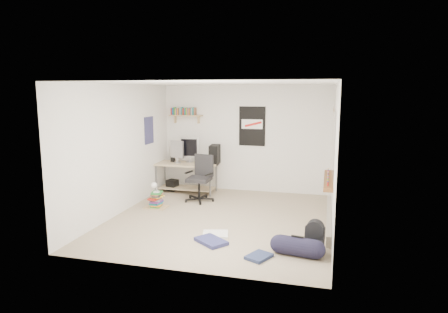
% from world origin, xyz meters
% --- Properties ---
extents(floor, '(4.00, 4.50, 0.01)m').
position_xyz_m(floor, '(0.00, 0.00, -0.01)').
color(floor, gray).
rests_on(floor, ground).
extents(ceiling, '(4.00, 4.50, 0.01)m').
position_xyz_m(ceiling, '(0.00, 0.00, 2.50)').
color(ceiling, white).
rests_on(ceiling, ground).
extents(back_wall, '(4.00, 0.01, 2.50)m').
position_xyz_m(back_wall, '(0.00, 2.25, 1.25)').
color(back_wall, silver).
rests_on(back_wall, ground).
extents(left_wall, '(0.01, 4.50, 2.50)m').
position_xyz_m(left_wall, '(-2.00, 0.00, 1.25)').
color(left_wall, silver).
rests_on(left_wall, ground).
extents(right_wall, '(0.01, 4.50, 2.50)m').
position_xyz_m(right_wall, '(2.00, 0.00, 1.25)').
color(right_wall, silver).
rests_on(right_wall, ground).
extents(desk, '(1.57, 1.12, 0.65)m').
position_xyz_m(desk, '(-1.31, 1.73, 0.36)').
color(desk, tan).
rests_on(desk, floor).
extents(monitor_left, '(0.38, 0.21, 0.40)m').
position_xyz_m(monitor_left, '(-1.53, 1.73, 0.86)').
color(monitor_left, '#9E9FA3').
rests_on(monitor_left, desk).
extents(monitor_right, '(0.43, 0.18, 0.46)m').
position_xyz_m(monitor_right, '(-1.29, 1.91, 0.89)').
color(monitor_right, '#B3B3B8').
rests_on(monitor_right, desk).
extents(pc_tower, '(0.25, 0.45, 0.46)m').
position_xyz_m(pc_tower, '(-0.69, 1.98, 0.88)').
color(pc_tower, black).
rests_on(pc_tower, desk).
extents(keyboard, '(0.42, 0.24, 0.02)m').
position_xyz_m(keyboard, '(-1.29, 1.63, 0.66)').
color(keyboard, black).
rests_on(keyboard, desk).
extents(speaker_left, '(0.11, 0.11, 0.18)m').
position_xyz_m(speaker_left, '(-1.68, 1.82, 0.75)').
color(speaker_left, black).
rests_on(speaker_left, desk).
extents(speaker_right, '(0.12, 0.12, 0.18)m').
position_xyz_m(speaker_right, '(-0.85, 1.49, 0.74)').
color(speaker_right, black).
rests_on(speaker_right, desk).
extents(office_chair, '(0.79, 0.79, 1.00)m').
position_xyz_m(office_chair, '(-0.78, 1.07, 0.49)').
color(office_chair, black).
rests_on(office_chair, floor).
extents(wall_shelf, '(0.80, 0.22, 0.24)m').
position_xyz_m(wall_shelf, '(-1.45, 2.14, 1.78)').
color(wall_shelf, tan).
rests_on(wall_shelf, back_wall).
extents(poster_back_wall, '(0.62, 0.03, 0.92)m').
position_xyz_m(poster_back_wall, '(0.15, 2.23, 1.55)').
color(poster_back_wall, black).
rests_on(poster_back_wall, back_wall).
extents(poster_left_wall, '(0.02, 0.42, 0.60)m').
position_xyz_m(poster_left_wall, '(-1.99, 1.20, 1.50)').
color(poster_left_wall, navy).
rests_on(poster_left_wall, left_wall).
extents(window, '(0.10, 1.50, 1.26)m').
position_xyz_m(window, '(1.95, 0.30, 1.45)').
color(window, brown).
rests_on(window, right_wall).
extents(baseboard_heater, '(0.08, 2.50, 0.18)m').
position_xyz_m(baseboard_heater, '(1.96, 0.30, 0.09)').
color(baseboard_heater, '#B7B2A8').
rests_on(baseboard_heater, floor).
extents(backpack, '(0.30, 0.26, 0.37)m').
position_xyz_m(backpack, '(1.75, -1.14, 0.20)').
color(backpack, black).
rests_on(backpack, floor).
extents(duffel_bag, '(0.32, 0.32, 0.55)m').
position_xyz_m(duffel_bag, '(1.52, -1.35, 0.14)').
color(duffel_bag, black).
rests_on(duffel_bag, floor).
extents(tshirt, '(0.49, 0.44, 0.04)m').
position_xyz_m(tshirt, '(0.14, -0.86, 0.02)').
color(tshirt, silver).
rests_on(tshirt, floor).
extents(jeans_a, '(0.60, 0.57, 0.06)m').
position_xyz_m(jeans_a, '(0.16, -1.20, 0.03)').
color(jeans_a, navy).
rests_on(jeans_a, floor).
extents(jeans_b, '(0.40, 0.45, 0.05)m').
position_xyz_m(jeans_b, '(0.99, -1.58, 0.03)').
color(jeans_b, '#222C4E').
rests_on(jeans_b, floor).
extents(book_stack, '(0.59, 0.54, 0.32)m').
position_xyz_m(book_stack, '(-1.48, 0.38, 0.15)').
color(book_stack, brown).
rests_on(book_stack, floor).
extents(desk_lamp, '(0.20, 0.25, 0.22)m').
position_xyz_m(desk_lamp, '(-1.46, 0.36, 0.38)').
color(desk_lamp, white).
rests_on(desk_lamp, book_stack).
extents(subwoofer, '(0.28, 0.28, 0.26)m').
position_xyz_m(subwoofer, '(-1.68, 1.75, 0.14)').
color(subwoofer, black).
rests_on(subwoofer, floor).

